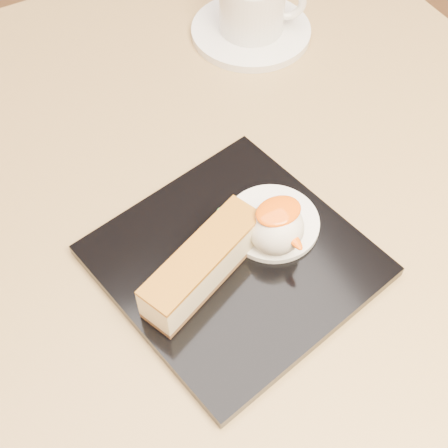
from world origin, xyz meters
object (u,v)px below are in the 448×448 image
dessert_plate (234,261)px  ice_cream_scoop (276,228)px  cheesecake (203,265)px  coffee_cup (254,4)px  saucer (251,31)px  table (214,265)px

dessert_plate → ice_cream_scoop: 0.05m
cheesecake → ice_cream_scoop: ice_cream_scoop is taller
coffee_cup → saucer: bearing=-180.0°
cheesecake → ice_cream_scoop: (0.07, 0.00, 0.00)m
cheesecake → coffee_cup: bearing=30.1°
dessert_plate → coffee_cup: size_ratio=2.14×
cheesecake → coffee_cup: coffee_cup is taller
table → saucer: bearing=50.2°
ice_cream_scoop → cheesecake: bearing=180.0°
saucer → dessert_plate: bearing=-123.1°
table → cheesecake: cheesecake is taller
dessert_plate → ice_cream_scoop: size_ratio=4.30×
dessert_plate → cheesecake: bearing=-171.9°
table → dessert_plate: size_ratio=3.64×
dessert_plate → ice_cream_scoop: (0.04, -0.00, 0.03)m
table → coffee_cup: (0.16, 0.19, 0.20)m
saucer → coffee_cup: bearing=-24.7°
coffee_cup → table: bearing=-105.6°
cheesecake → coffee_cup: size_ratio=1.30×
table → ice_cream_scoop: bearing=-83.3°
cheesecake → saucer: 0.37m
cheesecake → ice_cream_scoop: size_ratio=2.61×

